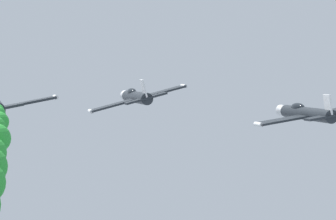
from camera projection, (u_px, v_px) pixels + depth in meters
airplane_lead at (136, 97)px, 71.31m from camera, size 9.35×10.35×3.18m
airplane_right_inner at (306, 113)px, 63.79m from camera, size 9.51×10.35×2.75m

